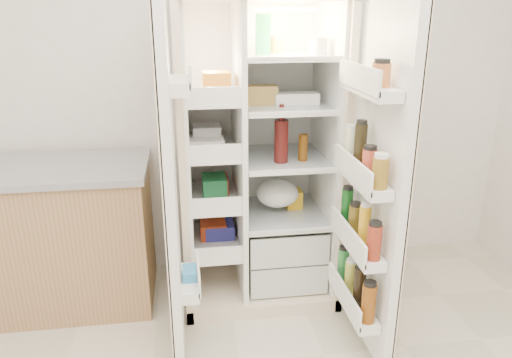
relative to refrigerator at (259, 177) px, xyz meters
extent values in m
cube|color=white|center=(-0.21, 0.35, 0.61)|extent=(4.00, 0.02, 2.70)
cube|color=beige|center=(-0.02, 0.28, 0.16)|extent=(0.92, 0.04, 1.80)
cube|color=beige|center=(-0.46, -0.05, 0.16)|extent=(0.04, 0.70, 1.80)
cube|color=beige|center=(0.42, -0.05, 0.16)|extent=(0.04, 0.70, 1.80)
cube|color=beige|center=(-0.02, -0.05, -0.70)|extent=(0.92, 0.70, 0.08)
cube|color=white|center=(-0.02, 0.25, 0.18)|extent=(0.84, 0.02, 1.68)
cube|color=white|center=(-0.43, -0.05, 0.18)|extent=(0.02, 0.62, 1.68)
cube|color=white|center=(0.39, -0.05, 0.18)|extent=(0.02, 0.62, 1.68)
cube|color=white|center=(-0.13, -0.05, 0.18)|extent=(0.03, 0.62, 1.68)
cube|color=silver|center=(0.14, -0.07, -0.56)|extent=(0.47, 0.52, 0.19)
cube|color=silver|center=(0.14, -0.07, -0.36)|extent=(0.47, 0.52, 0.19)
cube|color=#FFD18C|center=(0.14, 0.00, 0.98)|extent=(0.30, 0.30, 0.02)
cube|color=white|center=(-0.28, -0.05, -0.39)|extent=(0.28, 0.58, 0.02)
cube|color=white|center=(-0.28, -0.05, -0.09)|extent=(0.28, 0.58, 0.02)
cube|color=white|center=(-0.28, -0.05, 0.21)|extent=(0.28, 0.58, 0.02)
cube|color=white|center=(-0.28, -0.05, 0.51)|extent=(0.28, 0.58, 0.02)
cube|color=silver|center=(0.14, -0.05, -0.22)|extent=(0.49, 0.58, 0.01)
cube|color=silver|center=(0.14, -0.05, 0.14)|extent=(0.49, 0.58, 0.01)
cube|color=silver|center=(0.14, -0.05, 0.46)|extent=(0.49, 0.58, 0.02)
cube|color=silver|center=(0.14, -0.05, 0.74)|extent=(0.49, 0.58, 0.02)
cube|color=red|center=(-0.28, -0.05, -0.33)|extent=(0.16, 0.20, 0.10)
cube|color=#207840|center=(-0.28, -0.05, -0.02)|extent=(0.14, 0.18, 0.12)
cube|color=white|center=(-0.28, -0.05, 0.25)|extent=(0.20, 0.22, 0.07)
cube|color=orange|center=(-0.28, -0.05, 0.59)|extent=(0.15, 0.16, 0.14)
cube|color=#393AAD|center=(-0.28, -0.05, -0.34)|extent=(0.18, 0.20, 0.09)
cube|color=red|center=(-0.28, -0.05, -0.03)|extent=(0.14, 0.18, 0.10)
cube|color=silver|center=(-0.28, -0.05, 0.28)|extent=(0.16, 0.16, 0.12)
sphere|color=orange|center=(0.01, -0.15, -0.62)|extent=(0.07, 0.07, 0.07)
sphere|color=orange|center=(0.10, -0.11, -0.62)|extent=(0.07, 0.07, 0.07)
sphere|color=orange|center=(0.20, -0.15, -0.62)|extent=(0.07, 0.07, 0.07)
sphere|color=orange|center=(0.06, -0.01, -0.62)|extent=(0.07, 0.07, 0.07)
sphere|color=orange|center=(0.16, -0.03, -0.62)|extent=(0.07, 0.07, 0.07)
sphere|color=orange|center=(0.26, -0.07, -0.62)|extent=(0.07, 0.07, 0.07)
ellipsoid|color=#446E24|center=(0.14, -0.05, -0.34)|extent=(0.26, 0.24, 0.11)
cylinder|color=#4A110F|center=(0.10, -0.17, 0.27)|extent=(0.08, 0.08, 0.25)
cylinder|color=#64360B|center=(0.24, -0.16, 0.22)|extent=(0.05, 0.05, 0.16)
cube|color=#258A47|center=(0.01, -0.09, 0.85)|extent=(0.07, 0.07, 0.21)
cylinder|color=silver|center=(0.31, -0.14, 0.79)|extent=(0.10, 0.10, 0.09)
cylinder|color=olive|center=(0.10, 0.00, 0.79)|extent=(0.07, 0.07, 0.09)
cube|color=white|center=(0.20, -0.09, 0.50)|extent=(0.25, 0.11, 0.06)
cube|color=#B48E48|center=(0.00, -0.07, 0.52)|extent=(0.18, 0.10, 0.11)
ellipsoid|color=white|center=(0.11, -0.04, -0.13)|extent=(0.26, 0.24, 0.17)
cube|color=yellow|center=(0.23, 0.01, -0.16)|extent=(0.09, 0.11, 0.11)
cube|color=white|center=(-0.52, -0.60, 0.16)|extent=(0.05, 0.40, 1.72)
cube|color=beige|center=(-0.54, -0.60, 0.16)|extent=(0.01, 0.40, 1.72)
cube|color=white|center=(-0.45, -0.60, -0.34)|extent=(0.09, 0.32, 0.06)
cube|color=white|center=(-0.45, -0.60, 0.66)|extent=(0.09, 0.32, 0.06)
cube|color=#338CCC|center=(-0.45, -0.60, -0.31)|extent=(0.07, 0.12, 0.10)
cube|color=white|center=(0.48, -0.69, 0.16)|extent=(0.05, 0.58, 1.72)
cube|color=beige|center=(0.51, -0.69, 0.16)|extent=(0.01, 0.58, 1.72)
cube|color=white|center=(0.40, -0.69, -0.48)|extent=(0.11, 0.50, 0.05)
cube|color=white|center=(0.40, -0.69, -0.14)|extent=(0.11, 0.50, 0.05)
cube|color=white|center=(0.40, -0.69, 0.21)|extent=(0.11, 0.50, 0.05)
cube|color=white|center=(0.40, -0.69, 0.64)|extent=(0.11, 0.50, 0.05)
cylinder|color=brown|center=(0.40, -0.89, -0.36)|extent=(0.07, 0.07, 0.20)
cylinder|color=black|center=(0.40, -0.76, -0.35)|extent=(0.06, 0.06, 0.22)
cylinder|color=#A9A938|center=(0.40, -0.63, -0.37)|extent=(0.06, 0.06, 0.18)
cylinder|color=#2B833A|center=(0.40, -0.50, -0.36)|extent=(0.06, 0.06, 0.19)
cylinder|color=maroon|center=(0.40, -0.89, -0.03)|extent=(0.07, 0.07, 0.17)
cylinder|color=gold|center=(0.40, -0.76, -0.01)|extent=(0.06, 0.06, 0.21)
cylinder|color=brown|center=(0.40, -0.63, -0.04)|extent=(0.07, 0.07, 0.16)
cylinder|color=#114C18|center=(0.40, -0.50, -0.02)|extent=(0.06, 0.06, 0.20)
cylinder|color=olive|center=(0.40, -0.89, 0.30)|extent=(0.07, 0.07, 0.14)
cylinder|color=#B5412E|center=(0.40, -0.76, 0.30)|extent=(0.07, 0.07, 0.14)
cylinder|color=black|center=(0.40, -0.63, 0.35)|extent=(0.06, 0.06, 0.23)
cylinder|color=#E7EAC1|center=(0.40, -0.50, 0.32)|extent=(0.06, 0.06, 0.18)
cylinder|color=#AD5C2B|center=(0.40, -0.81, 0.71)|extent=(0.08, 0.08, 0.10)
cube|color=#A87454|center=(-1.27, -0.02, -0.32)|extent=(1.17, 0.61, 0.84)
cube|color=#97969C|center=(-1.27, -0.02, 0.12)|extent=(1.21, 0.64, 0.04)
camera|label=1|loc=(-0.43, -2.79, 0.97)|focal=34.00mm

